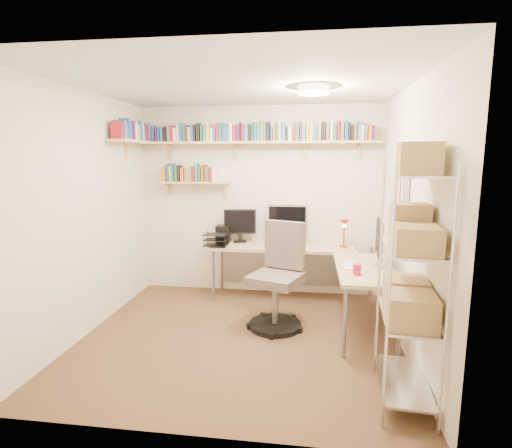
{
  "coord_description": "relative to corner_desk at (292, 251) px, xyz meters",
  "views": [
    {
      "loc": [
        0.68,
        -3.81,
        1.82
      ],
      "look_at": [
        0.09,
        0.55,
        1.09
      ],
      "focal_mm": 28.0,
      "sensor_mm": 36.0,
      "label": 1
    }
  ],
  "objects": [
    {
      "name": "corner_desk",
      "position": [
        0.0,
        0.0,
        0.0
      ],
      "size": [
        2.18,
        1.85,
        1.23
      ],
      "color": "tan",
      "rests_on": "ground"
    },
    {
      "name": "room_shell",
      "position": [
        -0.48,
        -0.98,
        0.85
      ],
      "size": [
        3.24,
        3.04,
        2.52
      ],
      "color": "beige",
      "rests_on": "ground"
    },
    {
      "name": "wire_rack",
      "position": [
        0.94,
        -1.85,
        0.41
      ],
      "size": [
        0.45,
        0.81,
        1.93
      ],
      "rotation": [
        0.0,
        0.0,
        -0.09
      ],
      "color": "silver",
      "rests_on": "ground"
    },
    {
      "name": "wall_shelves",
      "position": [
        -0.88,
        0.32,
        1.33
      ],
      "size": [
        3.12,
        1.09,
        0.8
      ],
      "color": "#D4B977",
      "rests_on": "ground"
    },
    {
      "name": "ground",
      "position": [
        -0.48,
        -0.98,
        -0.7
      ],
      "size": [
        3.2,
        3.2,
        0.0
      ],
      "primitive_type": "plane",
      "color": "#4E3621",
      "rests_on": "ground"
    },
    {
      "name": "office_chair",
      "position": [
        -0.12,
        -0.63,
        -0.22
      ],
      "size": [
        0.65,
        0.66,
        1.14
      ],
      "rotation": [
        0.0,
        0.0,
        -0.36
      ],
      "color": "black",
      "rests_on": "ground"
    }
  ]
}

